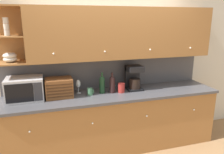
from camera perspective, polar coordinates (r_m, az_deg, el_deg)
ground_plane at (r=4.03m, az=-0.97°, el=-15.16°), size 24.00×24.00×0.00m
wall_back at (r=3.59m, az=-1.19°, el=3.37°), size 5.66×0.06×2.60m
counter_unit at (r=3.53m, az=0.47°, el=-11.28°), size 3.28×0.69×0.92m
backsplash_panel at (r=3.58m, az=-1.02°, el=1.28°), size 3.26×0.01×0.51m
upper_cabinets at (r=3.37m, az=2.55°, el=11.37°), size 3.26×0.38×0.76m
microwave at (r=3.28m, az=-21.77°, el=-2.87°), size 0.50×0.38×0.32m
bread_box at (r=3.26m, az=-13.65°, el=-2.73°), size 0.38×0.30×0.27m
wine_glass at (r=3.34m, az=-8.82°, el=-1.86°), size 0.07×0.07×0.21m
mug at (r=3.28m, az=-5.71°, el=-3.81°), size 0.09×0.08×0.10m
second_wine_bottle at (r=3.32m, az=-2.62°, el=-1.79°), size 0.08×0.08×0.32m
wine_bottle at (r=3.33m, az=0.05°, el=-1.74°), size 0.08×0.08×0.32m
storage_canister at (r=3.37m, az=2.43°, el=-2.83°), size 0.11×0.11×0.15m
coffee_maker at (r=3.50m, az=5.73°, el=-0.14°), size 0.24×0.24×0.39m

